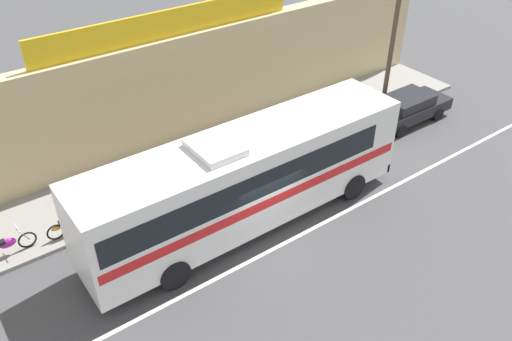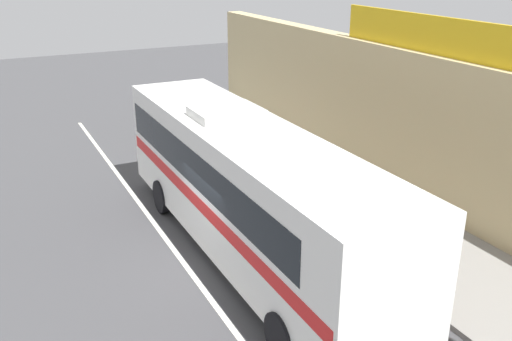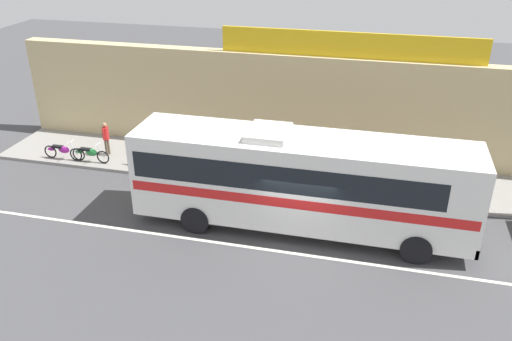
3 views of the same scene
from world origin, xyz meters
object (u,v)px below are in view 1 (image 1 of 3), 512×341
(intercity_bus, at_px, (245,176))
(motorcycle_orange, at_px, (5,246))
(parked_car, at_px, (407,108))
(motorcycle_black, at_px, (73,222))
(utility_pole, at_px, (394,30))

(intercity_bus, bearing_deg, motorcycle_orange, 156.89)
(parked_car, relative_size, motorcycle_black, 2.33)
(motorcycle_black, height_order, motorcycle_orange, same)
(intercity_bus, height_order, parked_car, intercity_bus)
(motorcycle_black, bearing_deg, utility_pole, -0.28)
(parked_car, height_order, motorcycle_orange, parked_car)
(intercity_bus, distance_m, motorcycle_black, 6.18)
(motorcycle_black, distance_m, motorcycle_orange, 2.24)
(motorcycle_orange, bearing_deg, intercity_bus, -23.11)
(parked_car, bearing_deg, motorcycle_black, 174.78)
(parked_car, distance_m, motorcycle_orange, 17.92)
(parked_car, height_order, utility_pole, utility_pole)
(intercity_bus, bearing_deg, motorcycle_black, 150.07)
(utility_pole, height_order, motorcycle_black, utility_pole)
(intercity_bus, xyz_separation_m, parked_car, (10.42, 1.56, -1.33))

